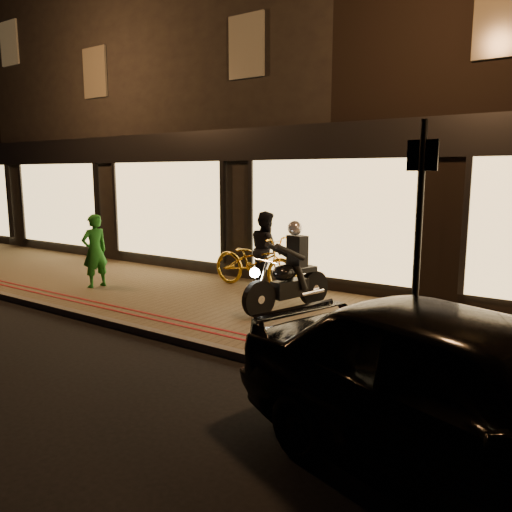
{
  "coord_description": "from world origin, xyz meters",
  "views": [
    {
      "loc": [
        4.49,
        -5.19,
        2.51
      ],
      "look_at": [
        -0.33,
        1.87,
        1.1
      ],
      "focal_mm": 35.0,
      "sensor_mm": 36.0,
      "label": 1
    }
  ],
  "objects_px": {
    "person_green": "(95,251)",
    "parked_car": "(481,403)",
    "motorcycle": "(289,277)",
    "sign_post": "(418,236)",
    "bicycle_gold": "(255,262)"
  },
  "relations": [
    {
      "from": "motorcycle",
      "to": "parked_car",
      "type": "height_order",
      "value": "motorcycle"
    },
    {
      "from": "motorcycle",
      "to": "bicycle_gold",
      "type": "relative_size",
      "value": 0.89
    },
    {
      "from": "person_green",
      "to": "motorcycle",
      "type": "bearing_deg",
      "value": 107.91
    },
    {
      "from": "sign_post",
      "to": "person_green",
      "type": "relative_size",
      "value": 1.93
    },
    {
      "from": "motorcycle",
      "to": "person_green",
      "type": "height_order",
      "value": "motorcycle"
    },
    {
      "from": "sign_post",
      "to": "person_green",
      "type": "xyz_separation_m",
      "value": [
        -7.02,
        0.85,
        -0.9
      ]
    },
    {
      "from": "motorcycle",
      "to": "sign_post",
      "type": "height_order",
      "value": "sign_post"
    },
    {
      "from": "parked_car",
      "to": "motorcycle",
      "type": "bearing_deg",
      "value": 65.88
    },
    {
      "from": "bicycle_gold",
      "to": "parked_car",
      "type": "height_order",
      "value": "parked_car"
    },
    {
      "from": "bicycle_gold",
      "to": "sign_post",
      "type": "bearing_deg",
      "value": -118.97
    },
    {
      "from": "person_green",
      "to": "parked_car",
      "type": "relative_size",
      "value": 0.35
    },
    {
      "from": "motorcycle",
      "to": "sign_post",
      "type": "xyz_separation_m",
      "value": [
        2.65,
        -1.56,
        1.06
      ]
    },
    {
      "from": "motorcycle",
      "to": "person_green",
      "type": "xyz_separation_m",
      "value": [
        -4.37,
        -0.7,
        0.16
      ]
    },
    {
      "from": "bicycle_gold",
      "to": "parked_car",
      "type": "relative_size",
      "value": 0.48
    },
    {
      "from": "motorcycle",
      "to": "bicycle_gold",
      "type": "xyz_separation_m",
      "value": [
        -1.5,
        1.12,
        -0.05
      ]
    }
  ]
}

